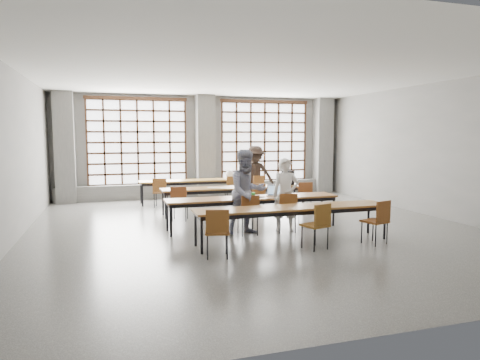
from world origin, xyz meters
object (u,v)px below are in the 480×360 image
desk_row_c (253,200)px  laptop_back (242,176)px  chair_near_left (217,228)px  plastic_bag (230,174)px  chair_back_left (160,190)px  chair_back_right (257,186)px  chair_front_right (287,209)px  chair_near_right (378,218)px  mouse (291,195)px  chair_mid_right (304,194)px  laptop_front (274,193)px  red_pouch (217,229)px  backpack (288,178)px  chair_mid_centre (256,196)px  chair_back_mid (232,187)px  student_back (255,174)px  chair_near_mid (318,222)px  desk_row_b (235,189)px  chair_front_left (249,211)px  student_male (286,195)px  phone (262,197)px  desk_row_d (293,210)px  green_box (250,195)px  desk_row_a (203,182)px  student_female (247,192)px

desk_row_c → laptop_back: bearing=76.0°
chair_near_left → plastic_bag: bearing=72.6°
desk_row_c → chair_back_left: (-1.71, 3.51, -0.13)m
chair_back_right → chair_front_right: bearing=-100.1°
chair_front_right → laptop_back: 4.90m
laptop_back → chair_near_right: bearing=-82.6°
desk_row_c → mouse: 0.95m
chair_back_right → chair_mid_right: 2.25m
laptop_front → red_pouch: 2.89m
chair_front_right → mouse: size_ratio=8.98×
backpack → red_pouch: size_ratio=2.00×
chair_near_right → laptop_front: (-1.30, 2.21, 0.25)m
chair_mid_centre → mouse: size_ratio=8.98×
chair_front_right → backpack: backpack is taller
chair_back_mid → red_pouch: chair_back_mid is taller
student_back → laptop_back: 0.67m
chair_near_mid → red_pouch: 1.92m
desk_row_b → chair_front_left: bearing=-99.6°
student_male → mouse: bearing=66.7°
chair_back_mid → chair_near_mid: same height
phone → backpack: size_ratio=0.33×
chair_back_right → red_pouch: 6.15m
chair_mid_right → chair_front_right: (-1.34, -1.97, 0.00)m
chair_near_left → phone: chair_near_left is taller
red_pouch → student_male: bearing=38.2°
desk_row_d → chair_mid_right: 3.23m
desk_row_b → laptop_back: 2.46m
chair_front_left → chair_near_left: bearing=-125.6°
desk_row_b → student_male: bearing=-79.4°
plastic_bag → chair_mid_centre: bearing=-91.2°
chair_front_left → chair_near_left: size_ratio=1.00×
student_back → mouse: 3.68m
student_back → green_box: bearing=-94.4°
desk_row_a → laptop_back: 1.35m
chair_back_right → chair_front_left: size_ratio=1.00×
chair_mid_centre → laptop_front: laptop_front is taller
red_pouch → laptop_back: bearing=69.1°
chair_near_left → student_back: 6.35m
chair_front_left → student_male: size_ratio=0.54×
chair_back_left → chair_back_right: (3.04, -0.00, 0.00)m
chair_mid_centre → chair_front_left: size_ratio=1.00×
desk_row_d → student_back: (0.96, 5.12, 0.24)m
chair_near_right → student_back: student_back is taller
chair_near_right → red_pouch: size_ratio=4.40×
chair_mid_centre → laptop_front: 1.26m
laptop_front → backpack: size_ratio=1.13×
chair_back_left → desk_row_d: bearing=-67.6°
chair_back_mid → desk_row_a: bearing=141.6°
desk_row_b → chair_front_left: (-0.44, -2.60, -0.13)m
chair_front_right → student_female: (-0.89, 0.13, 0.38)m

